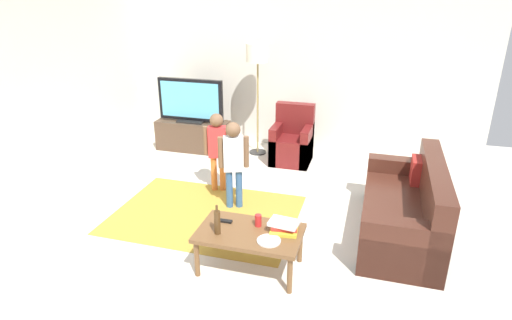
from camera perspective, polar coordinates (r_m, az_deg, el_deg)
ground at (r=4.93m, az=-1.97°, el=-9.56°), size 7.80×7.80×0.00m
wall_back at (r=7.21m, az=5.44°, el=12.16°), size 6.00×0.12×2.70m
wall_left at (r=6.01m, az=-30.74°, el=7.13°), size 0.12×6.00×2.70m
area_rug at (r=5.32m, az=-6.71°, el=-7.15°), size 2.20×1.60×0.01m
tv_stand at (r=7.31m, az=-8.35°, el=3.21°), size 1.20×0.44×0.50m
tv at (r=7.12m, az=-8.68°, el=7.75°), size 1.10×0.28×0.71m
couch at (r=5.03m, az=19.56°, el=-6.52°), size 0.80×1.80×0.86m
armchair at (r=6.76m, az=4.85°, el=2.24°), size 0.60×0.60×0.90m
floor_lamp at (r=6.77m, az=0.23°, el=13.27°), size 0.36×0.36×1.78m
child_near_tv at (r=5.66m, az=-5.16°, el=1.97°), size 0.35×0.18×1.08m
child_center at (r=5.18m, az=-3.00°, el=0.34°), size 0.36×0.20×1.11m
coffee_table at (r=4.17m, az=-0.84°, el=-10.01°), size 1.00×0.60×0.42m
book_stack at (r=4.14m, az=3.77°, el=-8.76°), size 0.29×0.25×0.11m
bottle at (r=4.07m, az=-5.17°, el=-8.18°), size 0.06×0.06×0.30m
tv_remote at (r=4.31m, az=-4.31°, el=-8.05°), size 0.17×0.05×0.02m
soda_can at (r=4.20m, az=0.29°, el=-8.02°), size 0.07×0.07×0.12m
plate at (r=4.00m, az=1.72°, el=-10.67°), size 0.22×0.22×0.02m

